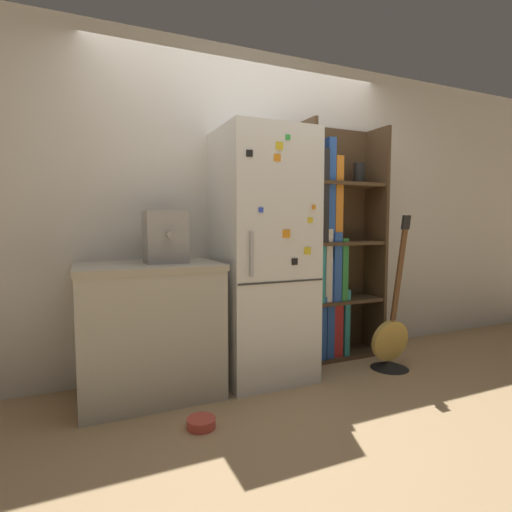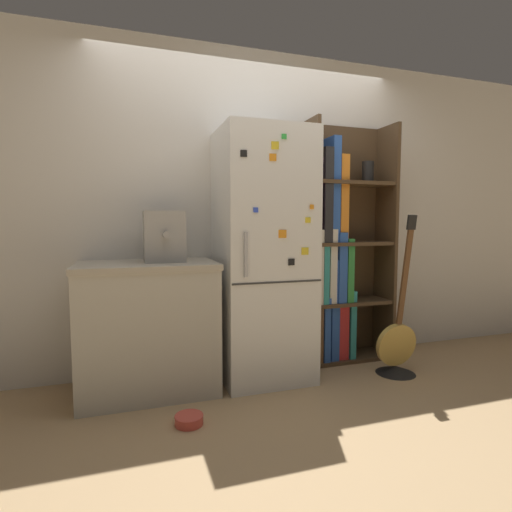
{
  "view_description": "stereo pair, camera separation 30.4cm",
  "coord_description": "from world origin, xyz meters",
  "px_view_note": "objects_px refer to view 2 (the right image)",
  "views": [
    {
      "loc": [
        -1.28,
        -2.62,
        1.19
      ],
      "look_at": [
        -0.05,
        0.15,
        0.94
      ],
      "focal_mm": 28.0,
      "sensor_mm": 36.0,
      "label": 1
    },
    {
      "loc": [
        -1.0,
        -2.73,
        1.19
      ],
      "look_at": [
        -0.05,
        0.15,
        0.94
      ],
      "focal_mm": 28.0,
      "sensor_mm": 36.0,
      "label": 2
    }
  ],
  "objects_px": {
    "guitar": "(396,352)",
    "refrigerator": "(263,256)",
    "bookshelf": "(336,257)",
    "pet_bowl": "(189,419)",
    "espresso_machine": "(164,236)"
  },
  "relations": [
    {
      "from": "guitar",
      "to": "refrigerator",
      "type": "bearing_deg",
      "value": 164.4
    },
    {
      "from": "refrigerator",
      "to": "bookshelf",
      "type": "distance_m",
      "value": 0.75
    },
    {
      "from": "refrigerator",
      "to": "guitar",
      "type": "xyz_separation_m",
      "value": [
        1.02,
        -0.29,
        -0.77
      ]
    },
    {
      "from": "guitar",
      "to": "pet_bowl",
      "type": "xyz_separation_m",
      "value": [
        -1.69,
        -0.29,
        -0.14
      ]
    },
    {
      "from": "refrigerator",
      "to": "bookshelf",
      "type": "bearing_deg",
      "value": 13.52
    },
    {
      "from": "refrigerator",
      "to": "guitar",
      "type": "bearing_deg",
      "value": -15.6
    },
    {
      "from": "refrigerator",
      "to": "espresso_machine",
      "type": "xyz_separation_m",
      "value": [
        -0.74,
        0.02,
        0.16
      ]
    },
    {
      "from": "bookshelf",
      "to": "espresso_machine",
      "type": "relative_size",
      "value": 5.69
    },
    {
      "from": "bookshelf",
      "to": "pet_bowl",
      "type": "xyz_separation_m",
      "value": [
        -1.39,
        -0.75,
        -0.87
      ]
    },
    {
      "from": "espresso_machine",
      "to": "pet_bowl",
      "type": "distance_m",
      "value": 1.23
    },
    {
      "from": "pet_bowl",
      "to": "refrigerator",
      "type": "bearing_deg",
      "value": 40.99
    },
    {
      "from": "guitar",
      "to": "espresso_machine",
      "type": "bearing_deg",
      "value": 170.0
    },
    {
      "from": "bookshelf",
      "to": "espresso_machine",
      "type": "height_order",
      "value": "bookshelf"
    },
    {
      "from": "bookshelf",
      "to": "guitar",
      "type": "xyz_separation_m",
      "value": [
        0.29,
        -0.46,
        -0.73
      ]
    },
    {
      "from": "refrigerator",
      "to": "bookshelf",
      "type": "height_order",
      "value": "bookshelf"
    }
  ]
}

